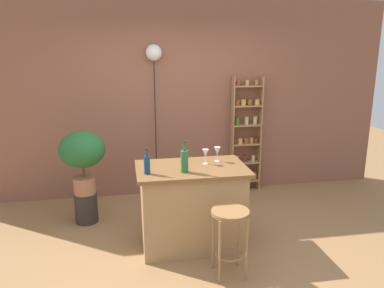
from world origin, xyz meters
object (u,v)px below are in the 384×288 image
(bar_stool, at_px, (230,227))
(wine_glass_center, at_px, (217,151))
(potted_plant, at_px, (82,153))
(plant_stool, at_px, (86,207))
(wine_glass_left, at_px, (206,153))
(bottle_wine_red, at_px, (184,161))
(pendant_globe_light, at_px, (154,55))
(spice_shelf, at_px, (246,135))
(bottle_soda_blue, at_px, (147,164))

(bar_stool, bearing_deg, wine_glass_center, 85.37)
(wine_glass_center, bearing_deg, potted_plant, 157.93)
(plant_stool, bearing_deg, potted_plant, 0.00)
(wine_glass_left, bearing_deg, plant_stool, 153.38)
(bar_stool, distance_m, potted_plant, 2.07)
(bar_stool, bearing_deg, potted_plant, 135.67)
(plant_stool, height_order, wine_glass_center, wine_glass_center)
(bar_stool, distance_m, bottle_wine_red, 0.80)
(potted_plant, xyz_separation_m, pendant_globe_light, (0.95, 0.76, 1.14))
(spice_shelf, height_order, wine_glass_left, spice_shelf)
(potted_plant, bearing_deg, wine_glass_center, -22.07)
(bottle_soda_blue, bearing_deg, spice_shelf, 46.28)
(bottle_soda_blue, relative_size, wine_glass_left, 1.63)
(wine_glass_center, bearing_deg, plant_stool, 157.93)
(spice_shelf, xyz_separation_m, wine_glass_center, (-0.77, -1.35, 0.16))
(pendant_globe_light, bearing_deg, bar_stool, -77.06)
(bottle_soda_blue, distance_m, pendant_globe_light, 1.98)
(pendant_globe_light, bearing_deg, wine_glass_left, -73.89)
(plant_stool, xyz_separation_m, wine_glass_center, (1.52, -0.62, 0.83))
(potted_plant, distance_m, wine_glass_left, 1.54)
(wine_glass_left, height_order, wine_glass_center, same)
(bottle_soda_blue, distance_m, wine_glass_left, 0.69)
(spice_shelf, distance_m, wine_glass_left, 1.70)
(potted_plant, bearing_deg, bar_stool, -44.33)
(spice_shelf, height_order, bottle_wine_red, spice_shelf)
(bar_stool, relative_size, pendant_globe_light, 0.31)
(bar_stool, xyz_separation_m, wine_glass_left, (-0.08, 0.73, 0.52))
(spice_shelf, bearing_deg, bottle_wine_red, -125.75)
(wine_glass_left, bearing_deg, bar_stool, -83.55)
(potted_plant, distance_m, wine_glass_center, 1.64)
(plant_stool, distance_m, wine_glass_left, 1.74)
(spice_shelf, distance_m, wine_glass_center, 1.56)
(bar_stool, height_order, bottle_soda_blue, bottle_soda_blue)
(bottle_wine_red, relative_size, wine_glass_left, 1.98)
(bar_stool, xyz_separation_m, bottle_wine_red, (-0.35, 0.49, 0.52))
(bottle_wine_red, height_order, wine_glass_center, bottle_wine_red)
(spice_shelf, height_order, potted_plant, spice_shelf)
(bottle_wine_red, xyz_separation_m, wine_glass_center, (0.42, 0.31, -0.01))
(wine_glass_left, bearing_deg, wine_glass_center, 25.74)
(plant_stool, bearing_deg, spice_shelf, 17.66)
(spice_shelf, bearing_deg, bottle_soda_blue, -133.72)
(pendant_globe_light, bearing_deg, spice_shelf, -1.46)
(spice_shelf, bearing_deg, pendant_globe_light, 178.54)
(potted_plant, relative_size, bottle_wine_red, 2.42)
(wine_glass_left, height_order, pendant_globe_light, pendant_globe_light)
(pendant_globe_light, bearing_deg, potted_plant, -141.25)
(bar_stool, xyz_separation_m, wine_glass_center, (0.07, 0.80, 0.52))
(plant_stool, xyz_separation_m, wine_glass_left, (1.37, -0.69, 0.83))
(bar_stool, bearing_deg, bottle_soda_blue, 145.30)
(bottle_soda_blue, height_order, wine_glass_left, bottle_soda_blue)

